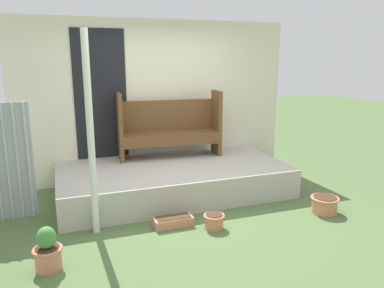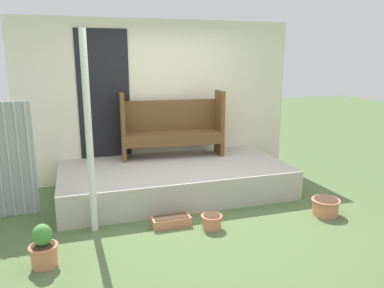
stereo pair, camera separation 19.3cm
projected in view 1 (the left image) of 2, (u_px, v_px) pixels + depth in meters
ground_plane at (195, 214)px, 4.93m from camera, size 24.00×24.00×0.00m
porch_slab at (174, 179)px, 5.64m from camera, size 3.33×1.68×0.43m
house_wall at (155, 101)px, 6.17m from camera, size 4.53×0.08×2.60m
support_post at (91, 136)px, 4.16m from camera, size 0.08×0.08×2.32m
bench at (170, 125)px, 6.01m from camera, size 1.66×0.52×1.05m
flower_pot_left at (48, 251)px, 3.61m from camera, size 0.29×0.29×0.44m
flower_pot_middle at (214, 220)px, 4.50m from camera, size 0.26×0.26×0.18m
flower_pot_right at (324, 204)px, 4.95m from camera, size 0.37×0.37×0.22m
planter_box_rect at (173, 222)px, 4.56m from camera, size 0.48×0.19×0.12m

